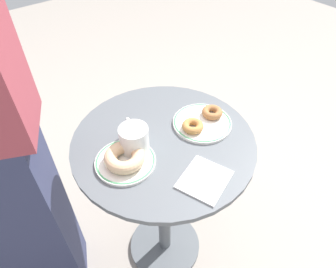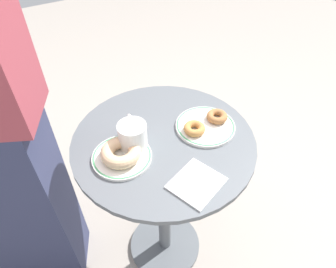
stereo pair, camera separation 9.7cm
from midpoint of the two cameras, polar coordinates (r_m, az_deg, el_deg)
ground_plane at (r=1.62m, az=-2.40°, el=-20.54°), size 7.00×7.00×0.02m
cafe_table at (r=1.19m, az=-3.12°, el=-9.97°), size 0.61×0.61×0.75m
plate_left at (r=0.94m, az=-10.99°, el=-5.23°), size 0.18×0.18×0.01m
plate_right at (r=1.04m, az=3.80°, el=2.02°), size 0.20×0.20×0.01m
donut_glazed at (r=0.91m, az=-11.21°, el=-4.45°), size 0.14×0.14×0.04m
donut_cinnamon at (r=1.06m, az=5.74°, el=3.98°), size 0.07×0.07×0.02m
donut_old_fashioned at (r=1.00m, az=1.93°, el=1.38°), size 0.07×0.07×0.02m
paper_napkin at (r=0.88m, az=3.73°, el=-8.71°), size 0.17×0.17×0.01m
coffee_mug at (r=0.94m, az=-9.40°, el=-1.11°), size 0.09×0.13×0.09m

